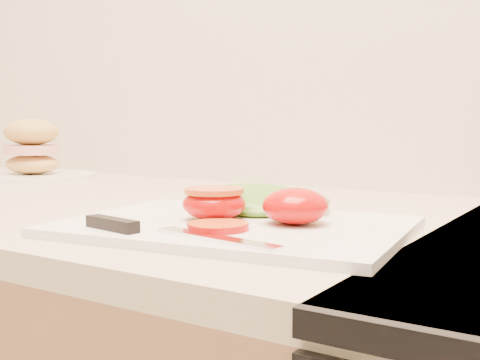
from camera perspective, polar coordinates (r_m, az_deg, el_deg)
The scene contains 8 objects.
cutting_board at distance 0.66m, azimuth -0.48°, elevation -4.43°, with size 0.36×0.26×0.01m, color silver.
tomato_half_dome at distance 0.64m, azimuth 5.27°, elevation -2.46°, with size 0.07×0.07×0.04m, color #BD0D06.
tomato_half_cut at distance 0.67m, azimuth -2.47°, elevation -2.13°, with size 0.07×0.07×0.04m.
tomato_slice_0 at distance 0.61m, azimuth -2.10°, elevation -4.41°, with size 0.06×0.06×0.01m, color #CA551D.
lettuce_leaf_0 at distance 0.73m, azimuth 1.07°, elevation -1.94°, with size 0.15×0.10×0.03m, color #5A9A28.
lettuce_leaf_1 at distance 0.71m, azimuth 4.54°, elevation -2.25°, with size 0.11×0.08×0.02m, color #5A9A28.
knife at distance 0.59m, azimuth -8.44°, elevation -4.63°, with size 0.23×0.05×0.01m.
sandwich_plate at distance 1.31m, azimuth -19.11°, elevation 2.01°, with size 0.26×0.26×0.12m.
Camera 1 is at (0.34, 1.01, 1.05)m, focal length 45.00 mm.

